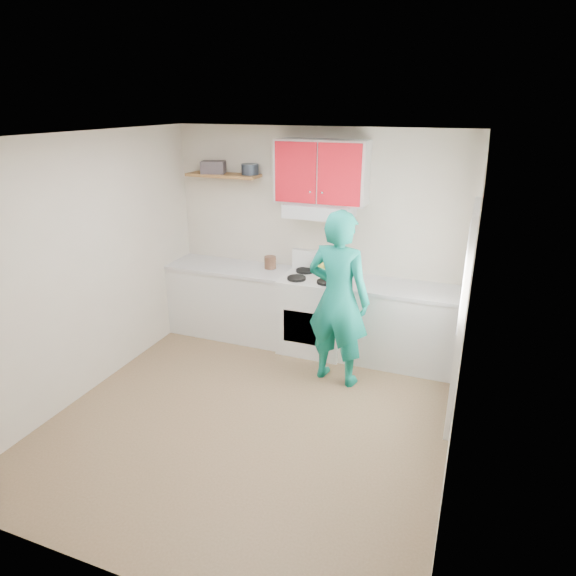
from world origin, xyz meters
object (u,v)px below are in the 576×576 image
at_px(tin, 250,169).
at_px(crock, 270,263).
at_px(person, 338,299).
at_px(kettle, 319,264).
at_px(stove, 315,313).

distance_m(tin, crock, 1.15).
distance_m(tin, person, 1.97).
bearing_deg(tin, crock, -17.93).
xyz_separation_m(kettle, person, (0.48, -0.87, -0.06)).
relative_size(kettle, crock, 1.13).
height_order(tin, person, tin).
bearing_deg(crock, tin, 162.07).
relative_size(kettle, person, 0.10).
xyz_separation_m(stove, tin, (-0.91, 0.21, 1.64)).
distance_m(tin, kettle, 1.41).
height_order(kettle, crock, kettle).
distance_m(crock, person, 1.31).
bearing_deg(tin, kettle, 2.20).
relative_size(crock, person, 0.09).
bearing_deg(kettle, person, -55.73).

